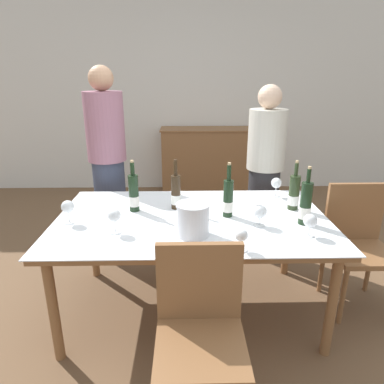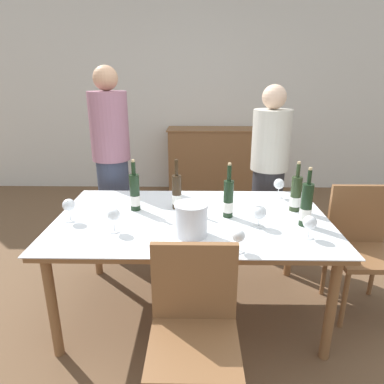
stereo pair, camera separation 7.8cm
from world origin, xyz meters
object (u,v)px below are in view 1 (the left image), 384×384
object	(u,v)px
wine_bottle_3	(305,205)
person_guest_left	(264,174)
ice_bucket	(192,219)
wine_glass_4	(241,236)
dining_table	(192,226)
wine_bottle_4	(134,194)
chair_right_end	(358,238)
chair_near_front	(200,323)
person_host	(108,167)
wine_bottle_2	(228,199)
wine_glass_1	(68,207)
wine_glass_5	(310,221)
wine_bottle_1	(294,193)
wine_glass_0	(276,184)
wine_bottle_0	(176,193)
wine_glass_3	(260,212)
sideboard_cabinet	(206,161)
wine_glass_2	(114,217)

from	to	relation	value
wine_bottle_3	person_guest_left	world-z (taller)	person_guest_left
ice_bucket	wine_glass_4	xyz separation A→B (m)	(0.26, -0.19, -0.02)
dining_table	wine_bottle_4	size ratio (longest dim) A/B	4.98
chair_right_end	ice_bucket	bearing A→B (deg)	-163.64
chair_near_front	person_host	bearing A→B (deg)	114.79
ice_bucket	wine_bottle_2	bearing A→B (deg)	49.62
wine_glass_1	chair_right_end	world-z (taller)	chair_right_end
ice_bucket	wine_glass_5	world-z (taller)	ice_bucket
wine_bottle_1	wine_glass_0	size ratio (longest dim) A/B	2.33
wine_glass_4	person_host	bearing A→B (deg)	127.16
wine_bottle_3	chair_near_front	size ratio (longest dim) A/B	0.43
wine_bottle_0	person_guest_left	xyz separation A→B (m)	(0.78, 0.67, -0.06)
wine_bottle_0	wine_glass_5	bearing A→B (deg)	-30.20
wine_bottle_1	wine_glass_1	size ratio (longest dim) A/B	2.31
wine_bottle_2	wine_glass_3	size ratio (longest dim) A/B	2.65
wine_bottle_2	dining_table	bearing A→B (deg)	-175.61
wine_glass_3	wine_glass_4	size ratio (longest dim) A/B	1.11
dining_table	wine_bottle_2	distance (m)	0.30
chair_right_end	person_host	bearing A→B (deg)	158.69
wine_bottle_4	wine_glass_5	world-z (taller)	wine_bottle_4
wine_bottle_1	person_host	world-z (taller)	person_host
person_guest_left	wine_bottle_3	bearing A→B (deg)	-87.46
sideboard_cabinet	wine_glass_1	distance (m)	2.93
wine_glass_4	person_guest_left	world-z (taller)	person_guest_left
sideboard_cabinet	dining_table	xyz separation A→B (m)	(-0.26, -2.64, 0.20)
sideboard_cabinet	wine_bottle_2	size ratio (longest dim) A/B	3.44
wine_bottle_2	chair_right_end	xyz separation A→B (m)	(0.96, 0.07, -0.33)
dining_table	wine_glass_2	bearing A→B (deg)	-154.41
wine_glass_1	chair_near_front	xyz separation A→B (m)	(0.82, -0.71, -0.32)
wine_glass_2	wine_bottle_1	bearing A→B (deg)	16.92
wine_bottle_0	chair_near_front	xyz separation A→B (m)	(0.13, -0.95, -0.33)
wine_bottle_0	chair_near_front	world-z (taller)	wine_bottle_0
chair_near_front	person_guest_left	distance (m)	1.77
wine_glass_0	wine_glass_4	world-z (taller)	wine_glass_0
person_host	wine_bottle_1	bearing A→B (deg)	-25.81
chair_near_front	wine_bottle_1	bearing A→B (deg)	52.78
chair_near_front	person_host	size ratio (longest dim) A/B	0.51
wine_glass_3	wine_glass_5	world-z (taller)	wine_glass_3
wine_bottle_2	wine_glass_4	world-z (taller)	wine_bottle_2
wine_bottle_0	wine_glass_3	xyz separation A→B (m)	(0.53, -0.31, -0.02)
chair_right_end	person_guest_left	bearing A→B (deg)	124.94
wine_bottle_0	wine_bottle_1	size ratio (longest dim) A/B	1.01
wine_bottle_1	chair_near_front	distance (m)	1.20
dining_table	sideboard_cabinet	bearing A→B (deg)	84.34
wine_bottle_3	person_guest_left	bearing A→B (deg)	92.54
wine_bottle_2	wine_glass_5	world-z (taller)	wine_bottle_2
wine_bottle_2	wine_bottle_4	bearing A→B (deg)	170.02
ice_bucket	chair_near_front	world-z (taller)	ice_bucket
wine_glass_0	chair_near_front	world-z (taller)	chair_near_front
dining_table	person_guest_left	size ratio (longest dim) A/B	1.16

